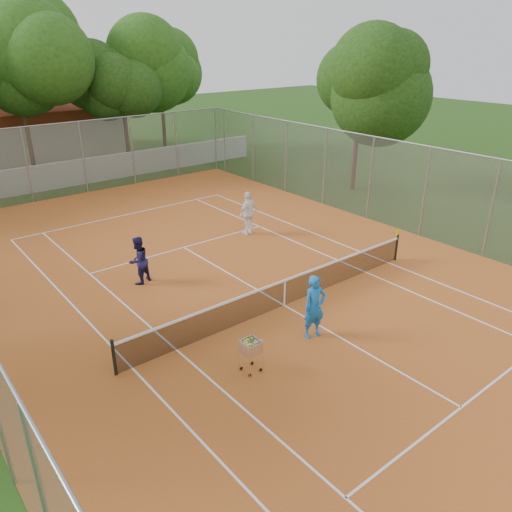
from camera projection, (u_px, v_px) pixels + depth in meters
ground at (284, 306)px, 16.56m from camera, size 120.00×120.00×0.00m
court_pad at (284, 306)px, 16.56m from camera, size 18.00×34.00×0.02m
court_lines at (284, 305)px, 16.55m from camera, size 10.98×23.78×0.01m
tennis_net at (285, 292)px, 16.36m from camera, size 11.88×0.10×0.98m
perimeter_fence at (286, 251)px, 15.76m from camera, size 18.00×34.00×4.00m
boundary_wall at (73, 173)px, 29.84m from camera, size 26.00×0.30×1.50m
tropical_trees at (45, 95)px, 30.27m from camera, size 29.00×19.00×10.00m
player_near at (314, 307)px, 14.50m from camera, size 0.79×0.60×1.95m
player_far_left at (138, 260)px, 17.75m from camera, size 1.04×0.93×1.76m
player_far_right at (248, 213)px, 22.24m from camera, size 1.23×0.72×1.96m
ball_hopper at (251, 355)px, 13.10m from camera, size 0.56×0.56×1.02m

